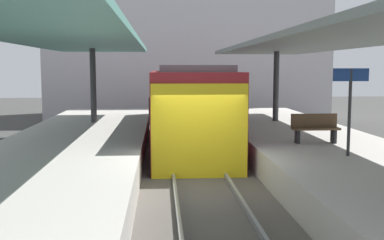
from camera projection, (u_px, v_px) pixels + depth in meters
The scene contains 12 objects.
ground_plane at pixel (203, 195), 11.73m from camera, with size 80.00×80.00×0.00m, color #383835.
platform_left at pixel (50, 178), 11.41m from camera, with size 4.40×28.00×1.00m, color #ADA8A0.
platform_right at pixel (349, 173), 11.93m from camera, with size 4.40×28.00×1.00m, color #ADA8A0.
track_ballast at pixel (203, 191), 11.72m from camera, with size 3.20×28.00×0.20m, color #4C4742.
rail_near_side at pixel (175, 185), 11.65m from camera, with size 0.08×28.00×0.14m, color slate.
rail_far_side at pixel (231, 184), 11.75m from camera, with size 0.08×28.00×0.14m, color slate.
commuter_train at pixel (188, 107), 17.61m from camera, with size 2.78×10.35×3.10m.
canopy_left at pixel (58, 37), 12.40m from camera, with size 4.18×21.00×3.18m.
canopy_right at pixel (333, 42), 12.93m from camera, with size 4.18×21.00×3.07m.
platform_bench at pixel (315, 127), 13.70m from camera, with size 1.40×0.41×0.86m.
platform_sign at pixel (350, 92), 11.49m from camera, with size 0.90×0.08×2.21m.
station_building_backdrop at pixel (187, 34), 30.99m from camera, with size 18.00×6.00×11.00m, color #B7B2B7.
Camera 1 is at (-1.06, -11.39, 3.21)m, focal length 43.10 mm.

